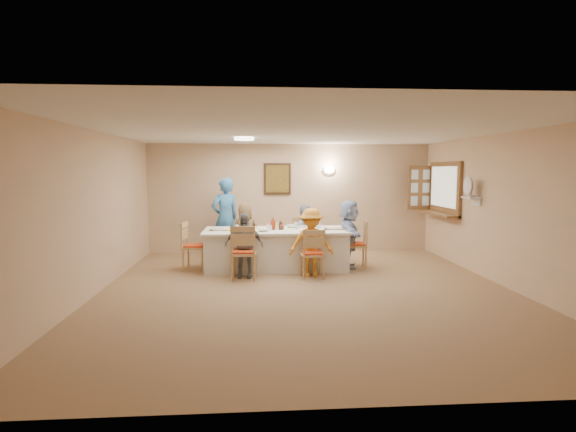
{
  "coord_description": "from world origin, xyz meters",
  "views": [
    {
      "loc": [
        -0.79,
        -6.87,
        1.89
      ],
      "look_at": [
        -0.2,
        1.4,
        1.05
      ],
      "focal_mm": 28.0,
      "sensor_mm": 36.0,
      "label": 1
    }
  ],
  "objects": [
    {
      "name": "desk_fan",
      "position": [
        3.1,
        1.05,
        1.55
      ],
      "size": [
        0.3,
        0.3,
        0.28
      ],
      "primitive_type": null,
      "color": "#A5A5A8",
      "rests_on": "fan_shelf"
    },
    {
      "name": "plate_bl",
      "position": [
        -1.01,
        2.1,
        0.77
      ],
      "size": [
        0.23,
        0.23,
        0.01
      ],
      "primitive_type": "cylinder",
      "color": "white",
      "rests_on": "dining_table"
    },
    {
      "name": "diner_front_right",
      "position": [
        0.19,
        1.0,
        0.61
      ],
      "size": [
        0.82,
        0.5,
        1.22
      ],
      "primitive_type": "imported",
      "rotation": [
        0.0,
        0.0,
        -0.03
      ],
      "color": "orange",
      "rests_on": "ground"
    },
    {
      "name": "bowl_b",
      "position": [
        -0.09,
        1.96,
        0.79
      ],
      "size": [
        0.3,
        0.3,
        0.06
      ],
      "primitive_type": "imported",
      "rotation": [
        0.0,
        0.0,
        0.28
      ],
      "color": "white",
      "rests_on": "dining_table"
    },
    {
      "name": "placemat_re",
      "position": [
        0.71,
        1.68,
        0.76
      ],
      "size": [
        0.37,
        0.27,
        0.01
      ],
      "primitive_type": "cube",
      "color": "#472B19",
      "rests_on": "dining_table"
    },
    {
      "name": "chair_front_left",
      "position": [
        -1.01,
        0.88,
        0.48
      ],
      "size": [
        0.48,
        0.48,
        0.96
      ],
      "primitive_type": null,
      "rotation": [
        0.0,
        0.0,
        3.09
      ],
      "color": "tan",
      "rests_on": "ground"
    },
    {
      "name": "napkin_bl",
      "position": [
        -0.83,
        2.05,
        0.77
      ],
      "size": [
        0.15,
        0.15,
        0.01
      ],
      "primitive_type": "cube",
      "color": "yellow",
      "rests_on": "dining_table"
    },
    {
      "name": "napkin_fl",
      "position": [
        -0.83,
        1.21,
        0.77
      ],
      "size": [
        0.14,
        0.14,
        0.01
      ],
      "primitive_type": "cube",
      "color": "yellow",
      "rests_on": "dining_table"
    },
    {
      "name": "fan_shelf",
      "position": [
        3.13,
        1.05,
        1.4
      ],
      "size": [
        0.22,
        0.36,
        0.03
      ],
      "primitive_type": "cube",
      "color": "white",
      "rests_on": "room_walls"
    },
    {
      "name": "chair_back_right",
      "position": [
        0.19,
        2.48,
        0.45
      ],
      "size": [
        0.45,
        0.45,
        0.9
      ],
      "primitive_type": null,
      "rotation": [
        0.0,
        0.0,
        0.04
      ],
      "color": "tan",
      "rests_on": "ground"
    },
    {
      "name": "condiment_ketchup",
      "position": [
        -0.47,
        1.68,
        0.88
      ],
      "size": [
        0.17,
        0.17,
        0.25
      ],
      "primitive_type": "imported",
      "rotation": [
        0.0,
        0.0,
        -0.42
      ],
      "color": "#AC380E",
      "rests_on": "dining_table"
    },
    {
      "name": "condiment_malt",
      "position": [
        -0.31,
        1.66,
        0.83
      ],
      "size": [
        0.17,
        0.17,
        0.14
      ],
      "primitive_type": "imported",
      "rotation": [
        0.0,
        0.0,
        0.29
      ],
      "color": "#5B2A18",
      "rests_on": "dining_table"
    },
    {
      "name": "plate_le",
      "position": [
        -1.51,
        1.68,
        0.77
      ],
      "size": [
        0.24,
        0.24,
        0.02
      ],
      "primitive_type": "cylinder",
      "color": "white",
      "rests_on": "dining_table"
    },
    {
      "name": "placemat_bl",
      "position": [
        -1.01,
        2.1,
        0.76
      ],
      "size": [
        0.32,
        0.24,
        0.01
      ],
      "primitive_type": "cube",
      "color": "#472B19",
      "rests_on": "dining_table"
    },
    {
      "name": "placemat_le",
      "position": [
        -1.51,
        1.68,
        0.76
      ],
      "size": [
        0.34,
        0.25,
        0.01
      ],
      "primitive_type": "cube",
      "color": "#472B19",
      "rests_on": "dining_table"
    },
    {
      "name": "diner_right_end",
      "position": [
        1.01,
        1.68,
        0.66
      ],
      "size": [
        1.34,
        0.75,
        1.32
      ],
      "primitive_type": "imported",
      "rotation": [
        0.0,
        0.0,
        1.42
      ],
      "color": "#A0B8E5",
      "rests_on": "ground"
    },
    {
      "name": "diner_back_left",
      "position": [
        -1.01,
        2.36,
        0.61
      ],
      "size": [
        0.61,
        0.4,
        1.23
      ],
      "primitive_type": "imported",
      "rotation": [
        0.0,
        0.0,
        3.13
      ],
      "color": "brown",
      "rests_on": "ground"
    },
    {
      "name": "shutter_door",
      "position": [
        2.95,
        3.16,
        1.5
      ],
      "size": [
        0.55,
        0.04,
        1.0
      ],
      "primitive_type": "cube",
      "color": "brown",
      "rests_on": "room_walls"
    },
    {
      "name": "plate_fl",
      "position": [
        -1.01,
        1.26,
        0.77
      ],
      "size": [
        0.23,
        0.23,
        0.01
      ],
      "primitive_type": "cylinder",
      "color": "white",
      "rests_on": "dining_table"
    },
    {
      "name": "ceiling_light",
      "position": [
        -1.0,
        1.5,
        2.47
      ],
      "size": [
        0.36,
        0.36,
        0.05
      ],
      "primitive_type": "cylinder",
      "color": "white",
      "rests_on": "room_walls"
    },
    {
      "name": "placemat_br",
      "position": [
        0.19,
        2.1,
        0.76
      ],
      "size": [
        0.36,
        0.27,
        0.01
      ],
      "primitive_type": "cube",
      "color": "#472B19",
      "rests_on": "dining_table"
    },
    {
      "name": "drinking_glass",
      "position": [
        -0.56,
        1.73,
        0.82
      ],
      "size": [
        0.07,
        0.07,
        0.1
      ],
      "primitive_type": "cylinder",
      "color": "silver",
      "rests_on": "dining_table"
    },
    {
      "name": "serving_hatch",
      "position": [
        3.21,
        2.4,
        1.5
      ],
      "size": [
        0.06,
        1.5,
        1.15
      ],
      "primitive_type": "cube",
      "color": "brown",
      "rests_on": "room_walls"
    },
    {
      "name": "diner_back_right",
      "position": [
        0.19,
        2.36,
        0.59
      ],
      "size": [
        0.62,
        0.5,
        1.18
      ],
      "primitive_type": "imported",
      "rotation": [
        0.0,
        0.0,
        3.09
      ],
      "color": "#9294AE",
      "rests_on": "ground"
    },
    {
      "name": "chair_right_end",
      "position": [
        1.14,
        1.68,
        0.46
      ],
      "size": [
        0.49,
        0.49,
        0.92
      ],
      "primitive_type": null,
      "rotation": [
        0.0,
        0.0,
        -1.68
      ],
      "color": "tan",
      "rests_on": "ground"
    },
    {
      "name": "wall_sconce",
      "position": [
        0.9,
        3.44,
        1.9
      ],
      "size": [
        0.26,
        0.09,
        0.18
      ],
      "primitive_type": "ellipsoid",
      "color": "white",
      "rests_on": "room_walls"
    },
    {
      "name": "placemat_fr",
      "position": [
        0.19,
        1.26,
        0.76
      ],
      "size": [
        0.36,
        0.27,
        0.01
      ],
      "primitive_type": "cube",
      "color": "#472B19",
      "rests_on": "dining_table"
    },
    {
      "name": "wall_picture",
      "position": [
        -0.3,
        3.46,
        1.7
      ],
      "size": [
        0.62,
        0.05,
        0.72
      ],
      "color": "#332112",
      "rests_on": "room_walls"
    },
    {
      "name": "hatch_sill",
      "position": [
        3.09,
        2.4,
        0.97
      ],
      "size": [
        0.3,
        1.5,
        0.05
      ],
      "primitive_type": "cube",
      "color": "brown",
      "rests_on": "room_walls"
    },
    {
      "name": "plate_re",
      "position": [
        0.71,
        1.68,
        0.77
      ],
      "size": [
        0.25,
        0.25,
        0.02
      ],
      "primitive_type": "cylinder",
      "color": "white",
      "rests_on": "dining_table"
    },
    {
      "name": "ground",
      "position": [
        0.0,
        0.0,
        0.0
      ],
      "size": [
        7.0,
        7.0,
        0.0
      ],
      "primitive_type": "plane",
      "color": "#927149"
    },
    {
      "name": "plate_fr",
      "position": [
        0.19,
        1.26,
        0.77
      ],
      "size": [
        0.23,
        0.23,
        0.01
      ],
      "primitive_type": "cylinder",
      "color": "white",
      "rests_on": "dining_table"
    },
    {
      "name": "chair_back_left",
      "position": [
        -1.01,
        2.48,
        0.45
      ],
      "size": [
        0.5,
        0.5,
        0.9
      ],
      "primitive_type": null,
      "rotation": [
        0.0,
        0.0,
        0.17
      ],
      "color": "tan",
      "rests_on": "ground"
    },
    {
      "name": "napkin_le",
      "position": [
        -1.33,
        1.63,
        0.77
      ],
      "size": [
        0.14,
        0.14,
        0.01
      ],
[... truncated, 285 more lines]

